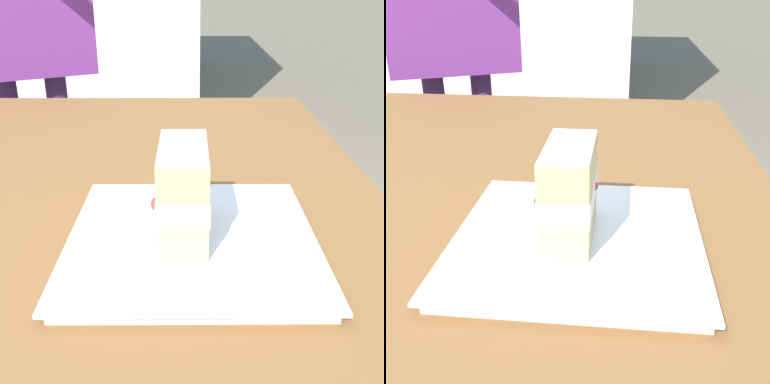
% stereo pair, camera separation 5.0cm
% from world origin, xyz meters
% --- Properties ---
extents(dessert_plate, '(0.28, 0.28, 0.02)m').
position_xyz_m(dessert_plate, '(0.12, -0.22, 0.77)').
color(dessert_plate, white).
rests_on(dessert_plate, patio_table).
extents(cake_slice, '(0.12, 0.06, 0.11)m').
position_xyz_m(cake_slice, '(0.13, -0.21, 0.83)').
color(cake_slice, '#E0C17A').
rests_on(cake_slice, dessert_plate).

